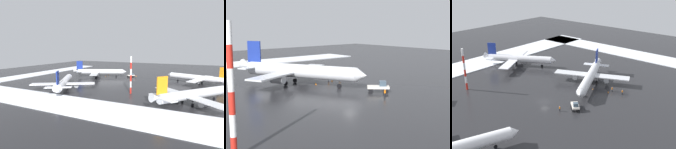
{
  "view_description": "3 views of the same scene",
  "coord_description": "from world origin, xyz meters",
  "views": [
    {
      "loc": [
        33.55,
        -93.61,
        18.3
      ],
      "look_at": [
        -9.17,
        -3.32,
        3.17
      ],
      "focal_mm": 28.0,
      "sensor_mm": 36.0,
      "label": 1
    },
    {
      "loc": [
        45.29,
        -43.24,
        15.05
      ],
      "look_at": [
        -8.37,
        4.53,
        3.83
      ],
      "focal_mm": 55.0,
      "sensor_mm": 36.0,
      "label": 2
    },
    {
      "loc": [
        58.44,
        58.0,
        40.83
      ],
      "look_at": [
        -12.97,
        -2.61,
        5.03
      ],
      "focal_mm": 45.0,
      "sensor_mm": 36.0,
      "label": 3
    }
  ],
  "objects": [
    {
      "name": "ground_crew_mid_apron",
      "position": [
        1.64,
        8.14,
        0.97
      ],
      "size": [
        0.36,
        0.36,
        1.71
      ],
      "rotation": [
        0.0,
        0.0,
        3.1
      ],
      "color": "black",
      "rests_on": "ground_plane"
    },
    {
      "name": "snow_bank_left",
      "position": [
        -67.0,
        0.0,
        0.13
      ],
      "size": [
        14.0,
        116.0,
        0.26
      ],
      "primitive_type": "cube",
      "color": "white",
      "rests_on": "ground_plane"
    },
    {
      "name": "ground_plane",
      "position": [
        0.0,
        0.0,
        0.0
      ],
      "size": [
        240.0,
        240.0,
        0.0
      ],
      "primitive_type": "plane",
      "color": "#232326"
    },
    {
      "name": "airplane_foreground_jet",
      "position": [
        -21.26,
        3.1,
        3.35
      ],
      "size": [
        32.27,
        27.39,
        10.13
      ],
      "rotation": [
        0.0,
        0.0,
        0.42
      ],
      "color": "silver",
      "rests_on": "ground_plane"
    },
    {
      "name": "pushback_tug",
      "position": [
        -2.34,
        10.96,
        1.28
      ],
      "size": [
        4.76,
        4.85,
        2.5
      ],
      "rotation": [
        0.0,
        0.0,
        0.81
      ],
      "color": "silver",
      "rests_on": "ground_plane"
    },
    {
      "name": "snow_bank_far",
      "position": [
        0.0,
        -50.0,
        0.13
      ],
      "size": [
        152.0,
        16.0,
        0.26
      ],
      "primitive_type": "cube",
      "color": "white",
      "rests_on": "ground_plane"
    },
    {
      "name": "antenna_mast",
      "position": [
        10.82,
        -27.87,
        7.57
      ],
      "size": [
        0.7,
        0.7,
        15.15
      ],
      "color": "red",
      "rests_on": "ground_plane"
    },
    {
      "name": "traffic_cone_near_nose",
      "position": [
        -19.27,
        12.23,
        0.28
      ],
      "size": [
        0.36,
        0.36,
        0.55
      ],
      "primitive_type": "cone",
      "color": "orange",
      "rests_on": "ground_plane"
    },
    {
      "name": "airplane_far_rear",
      "position": [
        -18.57,
        -33.62,
        3.24
      ],
      "size": [
        25.54,
        29.86,
        9.82
      ],
      "rotation": [
        0.0,
        0.0,
        2.1
      ],
      "color": "white",
      "rests_on": "ground_plane"
    },
    {
      "name": "traffic_cone_mid_line",
      "position": [
        -18.36,
        6.35,
        0.28
      ],
      "size": [
        0.36,
        0.36,
        0.55
      ],
      "primitive_type": "cone",
      "color": "orange",
      "rests_on": "ground_plane"
    },
    {
      "name": "ground_crew_by_nose_gear",
      "position": [
        -21.14,
        12.63,
        0.97
      ],
      "size": [
        0.36,
        0.36,
        1.71
      ],
      "rotation": [
        0.0,
        0.0,
        4.52
      ],
      "color": "black",
      "rests_on": "ground_plane"
    },
    {
      "name": "ground_crew_beside_wing",
      "position": [
        -21.24,
        16.59,
        0.97
      ],
      "size": [
        0.36,
        0.36,
        1.71
      ],
      "rotation": [
        0.0,
        0.0,
        4.62
      ],
      "color": "black",
      "rests_on": "ground_plane"
    }
  ]
}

